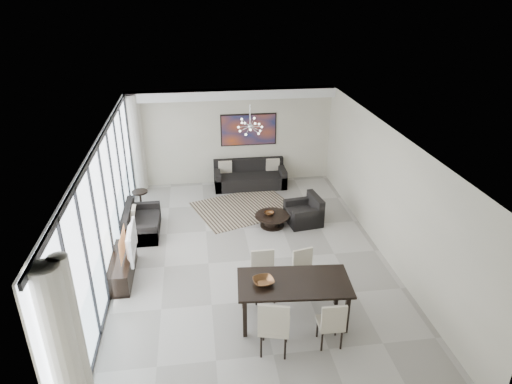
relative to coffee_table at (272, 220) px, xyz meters
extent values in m
cube|color=#A8A39B|center=(-0.73, -1.49, -0.16)|extent=(6.00, 9.00, 0.02)
cube|color=white|center=(-0.73, -1.49, 2.72)|extent=(6.00, 9.00, 0.02)
cube|color=#BDB8A1|center=(-0.73, 3.00, 1.28)|extent=(6.00, 0.02, 2.90)
cube|color=#BDB8A1|center=(-0.73, -5.98, 1.28)|extent=(6.00, 0.02, 2.90)
cube|color=#BDB8A1|center=(2.26, -1.49, 1.28)|extent=(0.02, 9.00, 2.90)
cube|color=silver|center=(-3.71, -1.49, 1.28)|extent=(0.01, 8.95, 2.85)
cube|color=black|center=(-3.67, -1.49, 2.68)|extent=(0.04, 8.95, 0.10)
cube|color=black|center=(-3.67, -1.49, -0.14)|extent=(0.04, 8.95, 0.06)
cube|color=black|center=(-3.67, -5.49, 1.28)|extent=(0.04, 0.05, 2.88)
cube|color=black|center=(-3.67, -4.49, 1.28)|extent=(0.04, 0.05, 2.88)
cube|color=black|center=(-3.67, -3.49, 1.28)|extent=(0.04, 0.05, 2.88)
cube|color=black|center=(-3.67, -2.49, 1.28)|extent=(0.04, 0.05, 2.88)
cube|color=black|center=(-3.67, -1.49, 1.28)|extent=(0.04, 0.05, 2.88)
cube|color=black|center=(-3.67, -0.49, 1.28)|extent=(0.04, 0.05, 2.88)
cube|color=black|center=(-3.67, 0.51, 1.28)|extent=(0.04, 0.05, 2.88)
cube|color=black|center=(-3.67, 1.51, 1.28)|extent=(0.04, 0.05, 2.88)
cube|color=black|center=(-3.67, 2.51, 1.28)|extent=(0.04, 0.05, 2.88)
cylinder|color=silver|center=(-3.53, -5.64, 1.28)|extent=(0.36, 0.36, 2.85)
cylinder|color=silver|center=(-3.53, 2.66, 1.28)|extent=(0.36, 0.36, 2.85)
cube|color=white|center=(-0.73, 2.81, 2.60)|extent=(5.98, 0.40, 0.26)
cube|color=#A94117|center=(-0.23, 2.98, 1.48)|extent=(1.68, 0.04, 0.98)
cylinder|color=silver|center=(-0.43, 1.01, 2.45)|extent=(0.02, 0.02, 0.55)
sphere|color=silver|center=(-0.43, 1.01, 2.18)|extent=(0.12, 0.12, 0.12)
cube|color=black|center=(-0.59, 1.11, -0.17)|extent=(3.04, 2.69, 0.01)
cylinder|color=black|center=(0.00, 0.00, 0.12)|extent=(0.88, 0.88, 0.04)
cylinder|color=black|center=(0.00, 0.00, -0.04)|extent=(0.39, 0.39, 0.27)
cylinder|color=black|center=(0.00, 0.00, -0.16)|extent=(0.62, 0.62, 0.03)
imported|color=brown|center=(-0.08, 0.03, 0.17)|extent=(0.28, 0.28, 0.08)
cube|color=black|center=(-0.25, 2.53, 0.02)|extent=(2.14, 0.87, 0.39)
cube|color=black|center=(-0.25, 2.88, 0.41)|extent=(2.14, 0.17, 0.39)
cube|color=black|center=(-1.23, 2.53, 0.11)|extent=(0.17, 0.87, 0.56)
cube|color=black|center=(0.73, 2.53, 0.11)|extent=(0.17, 0.87, 0.56)
cube|color=black|center=(-3.23, 0.10, 0.00)|extent=(0.80, 1.42, 0.36)
cube|color=black|center=(-3.55, 0.10, 0.36)|extent=(0.16, 1.42, 0.36)
cube|color=black|center=(-3.23, -0.53, 0.08)|extent=(0.80, 0.16, 0.52)
cube|color=black|center=(-3.23, 0.73, 0.08)|extent=(0.80, 0.16, 0.52)
cube|color=black|center=(0.82, 0.08, 0.01)|extent=(0.92, 0.96, 0.36)
cube|color=black|center=(1.14, 0.12, 0.36)|extent=(0.28, 0.87, 0.36)
cube|color=black|center=(0.77, 0.42, 0.09)|extent=(0.82, 0.27, 0.52)
cube|color=black|center=(0.87, -0.27, 0.09)|extent=(0.82, 0.27, 0.52)
cylinder|color=black|center=(-3.38, 1.34, 0.38)|extent=(0.42, 0.42, 0.04)
cylinder|color=black|center=(-3.38, 1.34, 0.10)|extent=(0.06, 0.06, 0.52)
cylinder|color=black|center=(-3.38, 1.34, -0.16)|extent=(0.29, 0.29, 0.03)
cube|color=black|center=(-3.49, -1.74, 0.07)|extent=(0.43, 1.54, 0.48)
imported|color=gray|center=(-3.33, -1.68, 0.62)|extent=(0.18, 1.10, 0.63)
cube|color=black|center=(-0.22, -3.54, 0.64)|extent=(2.08, 1.17, 0.04)
cube|color=black|center=(-1.15, -3.86, 0.22)|extent=(0.07, 0.07, 0.79)
cube|color=black|center=(-1.08, -3.08, 0.22)|extent=(0.07, 0.07, 0.79)
cube|color=black|center=(0.63, -4.01, 0.22)|extent=(0.07, 0.07, 0.79)
cube|color=black|center=(0.70, -3.23, 0.22)|extent=(0.07, 0.07, 0.79)
cube|color=beige|center=(-0.70, -4.25, 0.33)|extent=(0.61, 0.61, 0.07)
cube|color=beige|center=(-0.75, -4.46, 0.62)|extent=(0.50, 0.18, 0.61)
cylinder|color=black|center=(-0.84, -4.01, 0.06)|extent=(0.04, 0.04, 0.47)
cylinder|color=black|center=(-0.56, -4.49, 0.06)|extent=(0.04, 0.04, 0.47)
cube|color=beige|center=(0.26, -4.22, 0.25)|extent=(0.44, 0.44, 0.06)
cube|color=beige|center=(0.26, -4.41, 0.49)|extent=(0.43, 0.06, 0.52)
cylinder|color=black|center=(0.10, -4.05, 0.02)|extent=(0.04, 0.04, 0.40)
cylinder|color=black|center=(0.43, -4.39, 0.02)|extent=(0.04, 0.04, 0.40)
cube|color=beige|center=(-0.66, -2.87, 0.28)|extent=(0.46, 0.46, 0.06)
cube|color=beige|center=(-0.66, -2.67, 0.54)|extent=(0.45, 0.05, 0.55)
cylinder|color=black|center=(-0.48, -3.05, 0.04)|extent=(0.04, 0.04, 0.42)
cylinder|color=black|center=(-0.83, -2.69, 0.04)|extent=(0.04, 0.04, 0.42)
cube|color=beige|center=(0.19, -2.82, 0.25)|extent=(0.51, 0.51, 0.06)
cube|color=beige|center=(0.15, -2.64, 0.49)|extent=(0.42, 0.15, 0.52)
cylinder|color=black|center=(0.39, -2.94, 0.02)|extent=(0.04, 0.04, 0.40)
cylinder|color=black|center=(-0.01, -2.70, 0.02)|extent=(0.04, 0.04, 0.40)
imported|color=brown|center=(-0.77, -3.52, 0.71)|extent=(0.43, 0.43, 0.09)
camera|label=1|loc=(-1.81, -10.05, 5.50)|focal=32.00mm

